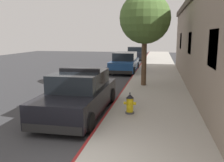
{
  "coord_description": "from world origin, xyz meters",
  "views": [
    {
      "loc": [
        1.74,
        -4.25,
        2.84
      ],
      "look_at": [
        -0.16,
        5.58,
        1.0
      ],
      "focal_mm": 39.4,
      "sensor_mm": 36.0,
      "label": 1
    }
  ],
  "objects_px": {
    "parked_car_silver_ahead": "(125,63)",
    "parked_car_dark_far": "(136,53)",
    "fire_hydrant": "(130,104)",
    "police_cruiser": "(79,94)",
    "street_tree": "(145,19)"
  },
  "relations": [
    {
      "from": "fire_hydrant",
      "to": "police_cruiser",
      "type": "bearing_deg",
      "value": 178.59
    },
    {
      "from": "parked_car_silver_ahead",
      "to": "fire_hydrant",
      "type": "relative_size",
      "value": 6.37
    },
    {
      "from": "parked_car_silver_ahead",
      "to": "parked_car_dark_far",
      "type": "height_order",
      "value": "same"
    },
    {
      "from": "police_cruiser",
      "to": "street_tree",
      "type": "xyz_separation_m",
      "value": [
        2.0,
        5.22,
        3.01
      ]
    },
    {
      "from": "parked_car_dark_far",
      "to": "parked_car_silver_ahead",
      "type": "bearing_deg",
      "value": -88.96
    },
    {
      "from": "parked_car_dark_far",
      "to": "fire_hydrant",
      "type": "relative_size",
      "value": 6.37
    },
    {
      "from": "parked_car_silver_ahead",
      "to": "parked_car_dark_far",
      "type": "bearing_deg",
      "value": 91.04
    },
    {
      "from": "police_cruiser",
      "to": "fire_hydrant",
      "type": "xyz_separation_m",
      "value": [
        1.86,
        -0.05,
        -0.26
      ]
    },
    {
      "from": "street_tree",
      "to": "police_cruiser",
      "type": "bearing_deg",
      "value": -110.97
    },
    {
      "from": "parked_car_silver_ahead",
      "to": "parked_car_dark_far",
      "type": "distance_m",
      "value": 10.69
    },
    {
      "from": "police_cruiser",
      "to": "parked_car_dark_far",
      "type": "xyz_separation_m",
      "value": [
        -0.06,
        21.67,
        -0.0
      ]
    },
    {
      "from": "police_cruiser",
      "to": "parked_car_dark_far",
      "type": "height_order",
      "value": "police_cruiser"
    },
    {
      "from": "parked_car_silver_ahead",
      "to": "fire_hydrant",
      "type": "xyz_separation_m",
      "value": [
        1.73,
        -11.02,
        -0.25
      ]
    },
    {
      "from": "fire_hydrant",
      "to": "parked_car_dark_far",
      "type": "bearing_deg",
      "value": 95.07
    },
    {
      "from": "parked_car_silver_ahead",
      "to": "fire_hydrant",
      "type": "height_order",
      "value": "parked_car_silver_ahead"
    }
  ]
}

